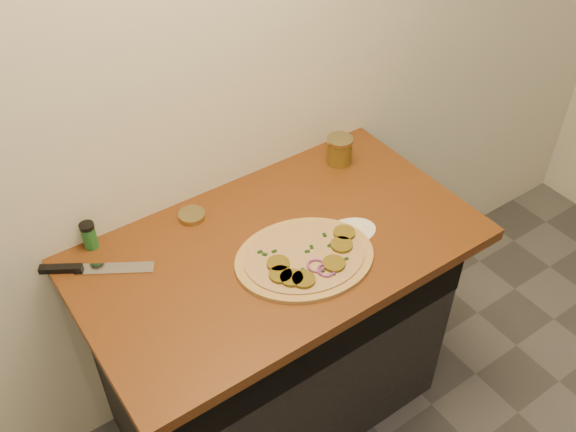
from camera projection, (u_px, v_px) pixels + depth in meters
cabinet at (274, 335)px, 2.24m from camera, size 1.10×0.60×0.86m
countertop at (277, 247)px, 1.92m from camera, size 1.20×0.70×0.04m
pizza at (306, 258)px, 1.84m from camera, size 0.49×0.49×0.03m
chefs_knife at (86, 269)px, 1.82m from camera, size 0.29×0.20×0.02m
mason_jar_lid at (192, 215)px, 1.98m from camera, size 0.09×0.09×0.02m
salsa_jar at (339, 150)px, 2.18m from camera, size 0.09×0.09×0.10m
spice_shaker at (89, 235)px, 1.87m from camera, size 0.04×0.04×0.09m
flour_spill at (350, 232)px, 1.94m from camera, size 0.20×0.20×0.00m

